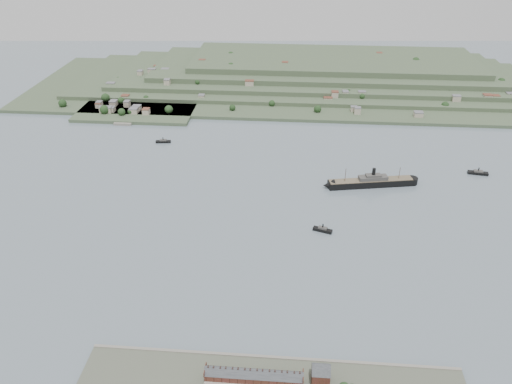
# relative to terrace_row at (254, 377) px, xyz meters

# --- Properties ---
(ground) EXTENTS (1400.00, 1400.00, 0.00)m
(ground) POSITION_rel_terrace_row_xyz_m (10.00, 168.02, -6.84)
(ground) COLOR slate
(ground) RESTS_ON ground
(terrace_row) EXTENTS (55.60, 9.80, 11.07)m
(terrace_row) POSITION_rel_terrace_row_xyz_m (0.00, 0.00, 0.00)
(terrace_row) COLOR #4A281A
(terrace_row) RESTS_ON ground
(gabled_building) EXTENTS (10.40, 10.18, 14.09)m
(gabled_building) POSITION_rel_terrace_row_xyz_m (37.50, 4.02, 1.34)
(gabled_building) COLOR #4A281A
(gabled_building) RESTS_ON ground
(far_peninsula) EXTENTS (760.00, 309.00, 30.00)m
(far_peninsula) POSITION_rel_terrace_row_xyz_m (37.91, 561.12, 5.04)
(far_peninsula) COLOR #384C33
(far_peninsula) RESTS_ON ground
(steamship) EXTENTS (93.65, 28.02, 22.63)m
(steamship) POSITION_rel_terrace_row_xyz_m (90.79, 239.73, -2.66)
(steamship) COLOR black
(steamship) RESTS_ON ground
(tugboat) EXTENTS (16.75, 9.22, 7.30)m
(tugboat) POSITION_rel_terrace_row_xyz_m (44.11, 158.02, -5.06)
(tugboat) COLOR black
(tugboat) RESTS_ON ground
(ferry_west) EXTENTS (17.40, 6.52, 6.37)m
(ferry_west) POSITION_rel_terrace_row_xyz_m (-132.14, 323.89, -5.31)
(ferry_west) COLOR black
(ferry_west) RESTS_ON ground
(ferry_east) EXTENTS (20.16, 8.14, 7.35)m
(ferry_east) POSITION_rel_terrace_row_xyz_m (204.41, 273.52, -5.07)
(ferry_east) COLOR black
(ferry_east) RESTS_ON ground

